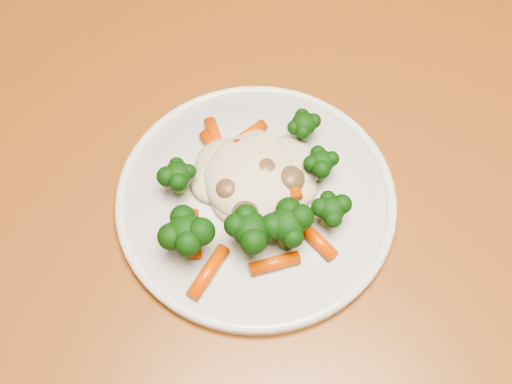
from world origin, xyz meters
The scene contains 3 objects.
dining_table centered at (0.07, 0.14, 0.65)m, with size 1.33×1.03×0.75m.
plate centered at (0.16, 0.11, 0.76)m, with size 0.26×0.26×0.01m, color silver.
meal centered at (0.16, 0.11, 0.78)m, with size 0.17×0.19×0.05m.
Camera 1 is at (0.13, -0.18, 1.28)m, focal length 45.00 mm.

